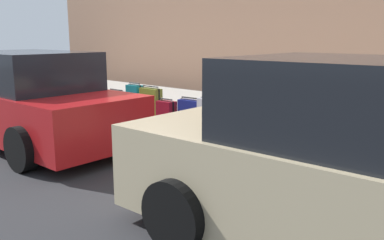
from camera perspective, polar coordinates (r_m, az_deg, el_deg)
ground_plane at (r=7.39m, az=-6.47°, el=-2.91°), size 40.00×40.00×0.00m
sidewalk_curb at (r=9.17m, az=5.36°, el=0.39°), size 18.00×5.00×0.14m
suitcase_maroon_0 at (r=5.66m, az=23.76°, el=-3.37°), size 0.40×0.23×0.90m
suitcase_olive_1 at (r=5.83m, az=19.33°, el=-3.02°), size 0.37×0.26×0.87m
suitcase_teal_2 at (r=6.00m, az=14.67°, el=-2.19°), size 0.48×0.26×0.86m
suitcase_black_3 at (r=6.27m, az=10.55°, el=-1.51°), size 0.38×0.26×0.92m
suitcase_red_4 at (r=6.59m, az=6.86°, el=-0.32°), size 0.51×0.25×1.00m
suitcase_silver_5 at (r=6.91m, az=2.70°, el=0.22°), size 0.49×0.26×0.99m
suitcase_navy_6 at (r=7.34m, az=-0.24°, el=0.55°), size 0.46×0.22×0.64m
suitcase_maroon_7 at (r=7.61m, az=-3.58°, el=0.69°), size 0.36×0.23×0.58m
suitcase_olive_8 at (r=8.02m, az=-5.74°, el=1.88°), size 0.49×0.18×0.77m
suitcase_teal_9 at (r=8.43m, az=-7.91°, el=2.37°), size 0.36×0.19×0.79m
suitcase_black_10 at (r=8.79m, az=-10.42°, el=2.10°), size 0.46×0.25×0.62m
fire_hydrant at (r=9.52m, az=-13.64°, el=3.67°), size 0.39×0.21×0.85m
bollard_post at (r=9.84m, az=-15.84°, el=3.21°), size 0.14×0.14×0.69m
parked_car_beige_0 at (r=3.57m, az=24.61°, el=-6.75°), size 4.54×2.07×1.67m
parked_car_red_1 at (r=7.61m, az=-21.64°, el=2.49°), size 4.46×2.04×1.59m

